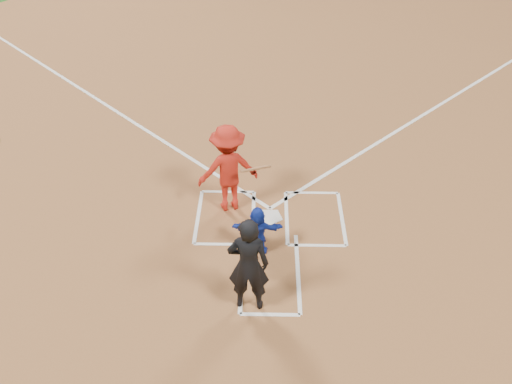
{
  "coord_description": "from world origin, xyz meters",
  "views": [
    {
      "loc": [
        -0.12,
        -9.76,
        8.0
      ],
      "look_at": [
        -0.3,
        -0.4,
        1.0
      ],
      "focal_mm": 40.0,
      "sensor_mm": 36.0,
      "label": 1
    }
  ],
  "objects_px": {
    "home_plate": "(270,217)",
    "catcher": "(257,231)",
    "batter_at_plate": "(228,169)",
    "umpire": "(248,265)"
  },
  "relations": [
    {
      "from": "umpire",
      "to": "home_plate",
      "type": "bearing_deg",
      "value": -96.13
    },
    {
      "from": "home_plate",
      "to": "batter_at_plate",
      "type": "relative_size",
      "value": 0.29
    },
    {
      "from": "home_plate",
      "to": "catcher",
      "type": "distance_m",
      "value": 1.27
    },
    {
      "from": "catcher",
      "to": "umpire",
      "type": "height_order",
      "value": "umpire"
    },
    {
      "from": "catcher",
      "to": "umpire",
      "type": "bearing_deg",
      "value": 84.1
    },
    {
      "from": "umpire",
      "to": "batter_at_plate",
      "type": "bearing_deg",
      "value": -77.3
    },
    {
      "from": "home_plate",
      "to": "umpire",
      "type": "bearing_deg",
      "value": 81.28
    },
    {
      "from": "home_plate",
      "to": "batter_at_plate",
      "type": "xyz_separation_m",
      "value": [
        -0.92,
        0.38,
        1.02
      ]
    },
    {
      "from": "home_plate",
      "to": "catcher",
      "type": "relative_size",
      "value": 0.54
    },
    {
      "from": "catcher",
      "to": "umpire",
      "type": "xyz_separation_m",
      "value": [
        -0.13,
        -1.44,
        0.45
      ]
    }
  ]
}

